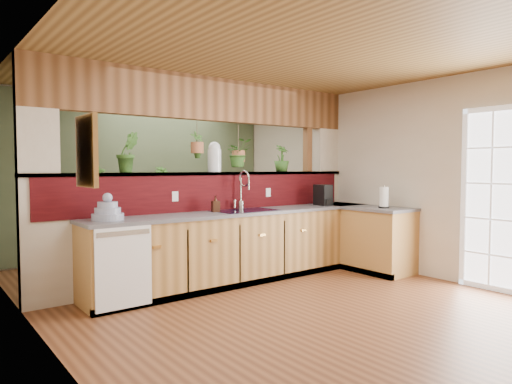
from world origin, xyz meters
TOP-DOWN VIEW (x-y plane):
  - ground at (0.00, 0.00)m, footprint 4.60×7.00m
  - ceiling at (0.00, 0.00)m, footprint 4.60×7.00m
  - wall_back at (0.00, 3.50)m, footprint 4.60×0.02m
  - wall_left at (-2.30, 0.00)m, footprint 0.02×7.00m
  - wall_right at (2.30, 0.00)m, footprint 0.02×7.00m
  - pass_through_partition at (0.03, 1.35)m, footprint 4.60×0.21m
  - pass_through_ledge at (0.00, 1.35)m, footprint 4.60×0.21m
  - header_beam at (0.00, 1.35)m, footprint 4.60×0.15m
  - sage_backwall at (0.00, 3.48)m, footprint 4.55×0.02m
  - countertop at (0.84, 0.87)m, footprint 4.14×1.52m
  - dishwasher at (-1.48, 0.66)m, footprint 0.58×0.03m
  - navy_sink at (0.25, 0.98)m, footprint 0.82×0.50m
  - french_door at (2.27, -1.30)m, footprint 0.06×1.02m
  - framed_print at (-2.27, -0.80)m, footprint 0.04×0.35m
  - faucet at (0.32, 1.13)m, footprint 0.23×0.23m
  - dish_stack at (-1.52, 0.98)m, footprint 0.33×0.33m
  - soap_dispenser at (-0.15, 1.06)m, footprint 0.11×0.11m
  - coffee_maker at (1.62, 0.93)m, footprint 0.16×0.27m
  - paper_towel at (1.95, 0.12)m, footprint 0.14×0.14m
  - glass_jar at (0.02, 1.35)m, footprint 0.18×0.18m
  - ledge_plant_left at (-1.15, 1.35)m, footprint 0.27×0.22m
  - ledge_plant_right at (1.18, 1.35)m, footprint 0.25×0.25m
  - hanging_plant_a at (-0.23, 1.35)m, footprint 0.19×0.16m
  - hanging_plant_b at (0.41, 1.35)m, footprint 0.41×0.38m
  - shelving_console at (-0.31, 3.25)m, footprint 1.63×0.45m
  - shelf_plant_a at (-0.86, 3.25)m, footprint 0.27×0.23m
  - shelf_plant_b at (0.18, 3.25)m, footprint 0.25×0.25m
  - floor_plant at (1.34, 2.26)m, footprint 0.75×0.69m

SIDE VIEW (x-z plane):
  - ground at x=0.00m, z-range -0.01..0.01m
  - floor_plant at x=1.34m, z-range 0.00..0.70m
  - countertop at x=0.84m, z-range 0.00..0.90m
  - dishwasher at x=-1.48m, z-range 0.05..0.87m
  - shelving_console at x=-0.31m, z-range -0.04..1.04m
  - navy_sink at x=0.25m, z-range 0.73..0.91m
  - dish_stack at x=-1.52m, z-range 0.85..1.13m
  - soap_dispenser at x=-0.15m, z-range 0.90..1.10m
  - coffee_maker at x=1.62m, z-range 0.89..1.19m
  - paper_towel at x=1.95m, z-range 0.89..1.19m
  - french_door at x=2.27m, z-range -0.03..2.13m
  - faucet at x=0.32m, z-range 0.92..1.44m
  - pass_through_partition at x=0.03m, z-range -0.11..2.49m
  - shelf_plant_b at x=0.18m, z-range 1.04..1.47m
  - shelf_plant_a at x=-0.86m, z-range 1.04..1.49m
  - wall_back at x=0.00m, z-range 0.00..2.60m
  - wall_left at x=-2.30m, z-range 0.00..2.60m
  - wall_right at x=2.30m, z-range 0.00..2.60m
  - sage_backwall at x=0.00m, z-range 0.02..2.58m
  - pass_through_ledge at x=0.00m, z-range 1.35..1.39m
  - framed_print at x=-2.27m, z-range 1.32..1.78m
  - ledge_plant_right at x=1.18m, z-range 1.39..1.78m
  - glass_jar at x=0.02m, z-range 1.39..1.78m
  - ledge_plant_left at x=-1.15m, z-range 1.39..1.86m
  - hanging_plant_b at x=0.41m, z-range 1.55..2.07m
  - hanging_plant_a at x=-0.23m, z-range 1.62..2.07m
  - header_beam at x=0.00m, z-range 2.05..2.60m
  - ceiling at x=0.00m, z-range 2.60..2.60m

